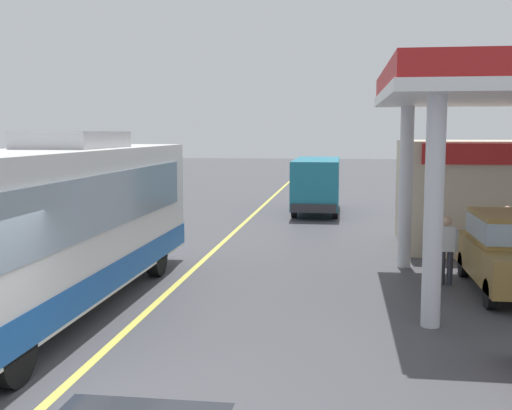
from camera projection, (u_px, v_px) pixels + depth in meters
The scene contains 7 objects.
ground at pixel (253, 215), 28.32m from camera, with size 120.00×120.00×0.00m, color #424247.
lane_divider_stripe at pixel (234, 232), 23.40m from camera, with size 0.16×50.00×0.01m, color #D8CC4C.
coach_bus_main at pixel (57, 228), 12.99m from camera, with size 2.60×11.04×3.69m.
car_at_pump at pixel (510, 248), 14.57m from camera, with size 1.70×4.20×1.82m.
minibus_opposing_lane at pixel (317, 180), 29.00m from camera, with size 2.04×6.13×2.44m.
pedestrian_near_pump at pixel (447, 247), 15.24m from camera, with size 0.55×0.22×1.66m.
pedestrian_by_shop at pixel (506, 232), 17.47m from camera, with size 0.55×0.22×1.66m.
Camera 1 is at (3.95, -7.80, 3.67)m, focal length 44.53 mm.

